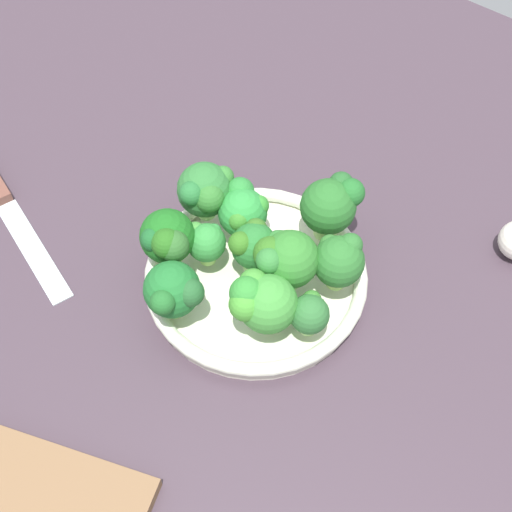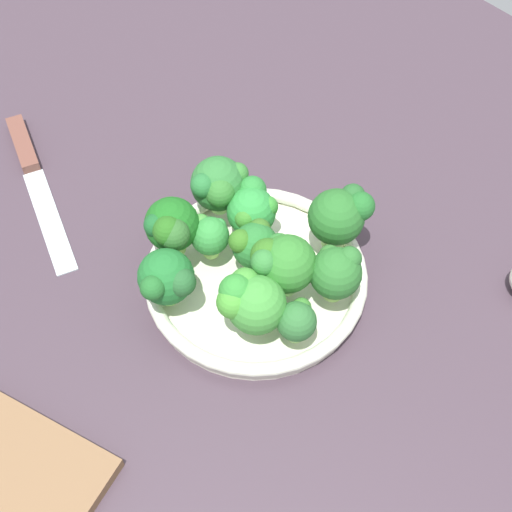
{
  "view_description": "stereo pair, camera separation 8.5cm",
  "coord_description": "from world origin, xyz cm",
  "px_view_note": "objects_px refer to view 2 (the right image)",
  "views": [
    {
      "loc": [
        -30.4,
        36.5,
        75.31
      ],
      "look_at": [
        -1.34,
        -2.68,
        5.86
      ],
      "focal_mm": 54.0,
      "sensor_mm": 36.0,
      "label": 1
    },
    {
      "loc": [
        -36.74,
        30.88,
        75.31
      ],
      "look_at": [
        -1.34,
        -2.68,
        5.86
      ],
      "focal_mm": 54.0,
      "sensor_mm": 36.0,
      "label": 2
    }
  ],
  "objects_px": {
    "broccoli_floret_0": "(252,209)",
    "broccoli_floret_7": "(341,215)",
    "broccoli_floret_1": "(210,235)",
    "knife": "(32,170)",
    "broccoli_floret_3": "(336,272)",
    "broccoli_floret_9": "(171,227)",
    "broccoli_floret_2": "(282,262)",
    "broccoli_floret_6": "(167,279)",
    "broccoli_floret_8": "(250,301)",
    "broccoli_floret_4": "(297,320)",
    "broccoli_floret_10": "(218,185)",
    "broccoli_floret_5": "(254,245)",
    "bowl": "(256,278)"
  },
  "relations": [
    {
      "from": "broccoli_floret_8",
      "to": "broccoli_floret_10",
      "type": "bearing_deg",
      "value": -29.87
    },
    {
      "from": "broccoli_floret_2",
      "to": "broccoli_floret_8",
      "type": "distance_m",
      "value": 0.06
    },
    {
      "from": "broccoli_floret_4",
      "to": "knife",
      "type": "relative_size",
      "value": 0.2
    },
    {
      "from": "bowl",
      "to": "broccoli_floret_6",
      "type": "height_order",
      "value": "broccoli_floret_6"
    },
    {
      "from": "broccoli_floret_2",
      "to": "broccoli_floret_10",
      "type": "height_order",
      "value": "broccoli_floret_2"
    },
    {
      "from": "broccoli_floret_8",
      "to": "broccoli_floret_6",
      "type": "bearing_deg",
      "value": 28.49
    },
    {
      "from": "broccoli_floret_8",
      "to": "broccoli_floret_9",
      "type": "xyz_separation_m",
      "value": [
        0.13,
        0.0,
        0.01
      ]
    },
    {
      "from": "broccoli_floret_2",
      "to": "broccoli_floret_9",
      "type": "bearing_deg",
      "value": 26.0
    },
    {
      "from": "broccoli_floret_5",
      "to": "broccoli_floret_0",
      "type": "bearing_deg",
      "value": -40.69
    },
    {
      "from": "broccoli_floret_10",
      "to": "broccoli_floret_8",
      "type": "bearing_deg",
      "value": 150.13
    },
    {
      "from": "broccoli_floret_3",
      "to": "broccoli_floret_8",
      "type": "height_order",
      "value": "broccoli_floret_8"
    },
    {
      "from": "broccoli_floret_0",
      "to": "broccoli_floret_7",
      "type": "relative_size",
      "value": 0.8
    },
    {
      "from": "broccoli_floret_6",
      "to": "broccoli_floret_10",
      "type": "bearing_deg",
      "value": -65.65
    },
    {
      "from": "broccoli_floret_8",
      "to": "knife",
      "type": "relative_size",
      "value": 0.29
    },
    {
      "from": "broccoli_floret_6",
      "to": "broccoli_floret_2",
      "type": "bearing_deg",
      "value": -125.59
    },
    {
      "from": "bowl",
      "to": "broccoli_floret_10",
      "type": "xyz_separation_m",
      "value": [
        0.09,
        -0.03,
        0.06
      ]
    },
    {
      "from": "broccoli_floret_2",
      "to": "broccoli_floret_7",
      "type": "xyz_separation_m",
      "value": [
        0.0,
        -0.09,
        0.0
      ]
    },
    {
      "from": "broccoli_floret_7",
      "to": "broccoli_floret_3",
      "type": "bearing_deg",
      "value": 129.79
    },
    {
      "from": "broccoli_floret_3",
      "to": "broccoli_floret_8",
      "type": "xyz_separation_m",
      "value": [
        0.04,
        0.09,
        0.0
      ]
    },
    {
      "from": "broccoli_floret_2",
      "to": "broccoli_floret_4",
      "type": "relative_size",
      "value": 1.53
    },
    {
      "from": "broccoli_floret_4",
      "to": "broccoli_floret_1",
      "type": "bearing_deg",
      "value": -2.13
    },
    {
      "from": "broccoli_floret_5",
      "to": "broccoli_floret_6",
      "type": "height_order",
      "value": "broccoli_floret_6"
    },
    {
      "from": "broccoli_floret_7",
      "to": "broccoli_floret_6",
      "type": "bearing_deg",
      "value": 69.52
    },
    {
      "from": "broccoli_floret_9",
      "to": "knife",
      "type": "height_order",
      "value": "broccoli_floret_9"
    },
    {
      "from": "broccoli_floret_0",
      "to": "broccoli_floret_7",
      "type": "xyz_separation_m",
      "value": [
        -0.08,
        -0.06,
        0.01
      ]
    },
    {
      "from": "broccoli_floret_1",
      "to": "broccoli_floret_9",
      "type": "xyz_separation_m",
      "value": [
        0.03,
        0.03,
        0.02
      ]
    },
    {
      "from": "broccoli_floret_3",
      "to": "broccoli_floret_2",
      "type": "bearing_deg",
      "value": 38.13
    },
    {
      "from": "broccoli_floret_0",
      "to": "broccoli_floret_10",
      "type": "height_order",
      "value": "broccoli_floret_10"
    },
    {
      "from": "bowl",
      "to": "broccoli_floret_8",
      "type": "bearing_deg",
      "value": 131.51
    },
    {
      "from": "broccoli_floret_2",
      "to": "knife",
      "type": "height_order",
      "value": "broccoli_floret_2"
    },
    {
      "from": "broccoli_floret_5",
      "to": "bowl",
      "type": "bearing_deg",
      "value": 150.99
    },
    {
      "from": "broccoli_floret_4",
      "to": "broccoli_floret_8",
      "type": "height_order",
      "value": "broccoli_floret_8"
    },
    {
      "from": "broccoli_floret_2",
      "to": "broccoli_floret_4",
      "type": "xyz_separation_m",
      "value": [
        -0.05,
        0.03,
        -0.02
      ]
    },
    {
      "from": "broccoli_floret_3",
      "to": "broccoli_floret_4",
      "type": "xyz_separation_m",
      "value": [
        -0.01,
        0.07,
        -0.01
      ]
    },
    {
      "from": "broccoli_floret_1",
      "to": "broccoli_floret_10",
      "type": "relative_size",
      "value": 0.72
    },
    {
      "from": "broccoli_floret_0",
      "to": "broccoli_floret_8",
      "type": "bearing_deg",
      "value": 135.95
    },
    {
      "from": "knife",
      "to": "broccoli_floret_7",
      "type": "bearing_deg",
      "value": -152.18
    },
    {
      "from": "broccoli_floret_0",
      "to": "broccoli_floret_1",
      "type": "height_order",
      "value": "broccoli_floret_0"
    },
    {
      "from": "broccoli_floret_9",
      "to": "broccoli_floret_2",
      "type": "bearing_deg",
      "value": -154.0
    },
    {
      "from": "broccoli_floret_0",
      "to": "broccoli_floret_2",
      "type": "height_order",
      "value": "broccoli_floret_2"
    },
    {
      "from": "broccoli_floret_1",
      "to": "broccoli_floret_9",
      "type": "relative_size",
      "value": 0.69
    },
    {
      "from": "broccoli_floret_3",
      "to": "broccoli_floret_5",
      "type": "bearing_deg",
      "value": 23.85
    },
    {
      "from": "broccoli_floret_3",
      "to": "broccoli_floret_0",
      "type": "bearing_deg",
      "value": 1.94
    },
    {
      "from": "knife",
      "to": "broccoli_floret_6",
      "type": "bearing_deg",
      "value": 179.27
    },
    {
      "from": "broccoli_floret_0",
      "to": "broccoli_floret_9",
      "type": "distance_m",
      "value": 0.1
    },
    {
      "from": "knife",
      "to": "broccoli_floret_3",
      "type": "bearing_deg",
      "value": -161.74
    },
    {
      "from": "broccoli_floret_1",
      "to": "broccoli_floret_5",
      "type": "relative_size",
      "value": 0.82
    },
    {
      "from": "broccoli_floret_5",
      "to": "broccoli_floret_7",
      "type": "height_order",
      "value": "broccoli_floret_7"
    },
    {
      "from": "broccoli_floret_7",
      "to": "broccoli_floret_8",
      "type": "bearing_deg",
      "value": 94.01
    },
    {
      "from": "bowl",
      "to": "broccoli_floret_0",
      "type": "distance_m",
      "value": 0.08
    }
  ]
}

